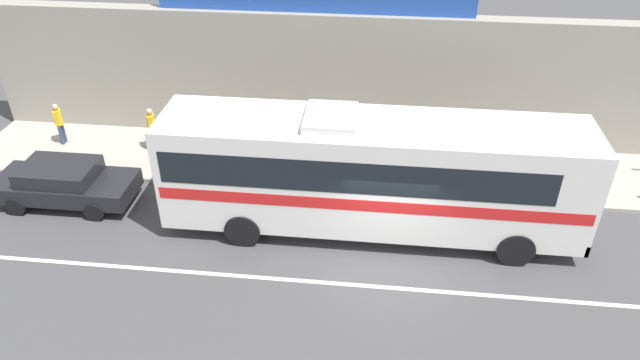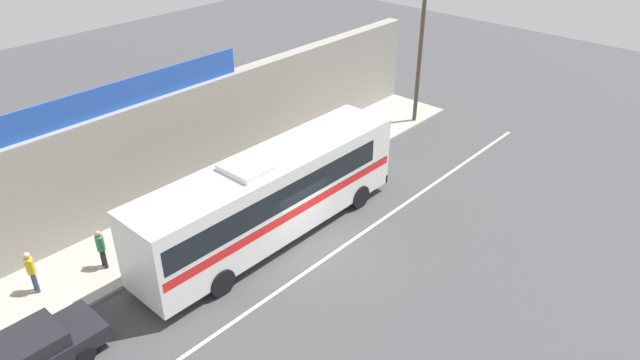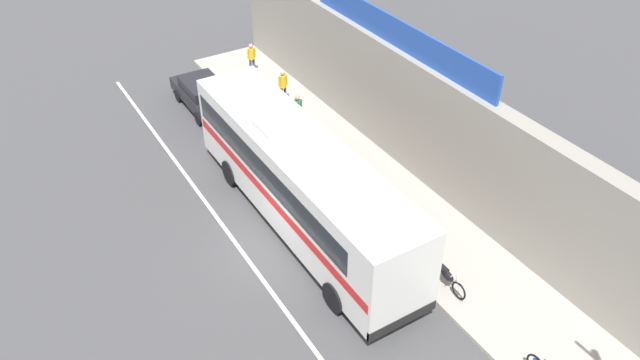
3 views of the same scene
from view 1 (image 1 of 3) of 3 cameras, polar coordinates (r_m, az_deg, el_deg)
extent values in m
plane|color=#444447|center=(16.29, 6.48, -8.57)|extent=(70.00, 70.00, 0.00)
cube|color=#A8A399|center=(20.44, 6.74, 1.26)|extent=(30.00, 3.60, 0.14)
cube|color=gray|center=(21.28, 7.22, 9.65)|extent=(30.00, 0.70, 4.80)
cube|color=silver|center=(15.69, 6.43, -10.49)|extent=(30.00, 0.14, 0.01)
cube|color=silver|center=(16.48, 5.13, 0.76)|extent=(11.97, 2.48, 3.10)
cube|color=black|center=(16.21, 3.54, 2.50)|extent=(10.53, 2.50, 0.96)
cube|color=red|center=(16.64, 5.08, -0.12)|extent=(11.73, 2.49, 0.36)
cube|color=black|center=(17.27, 25.33, 0.77)|extent=(0.04, 2.23, 1.40)
cube|color=black|center=(18.22, 23.97, -4.07)|extent=(0.12, 2.48, 0.36)
cube|color=silver|center=(15.71, 1.05, 6.18)|extent=(1.40, 1.73, 0.24)
cylinder|color=black|center=(18.68, 17.61, -1.97)|extent=(1.04, 0.32, 1.04)
cylinder|color=black|center=(16.88, 18.75, -6.42)|extent=(1.04, 0.32, 1.04)
cylinder|color=black|center=(18.61, -6.06, -0.54)|extent=(1.04, 0.32, 1.04)
cylinder|color=black|center=(16.80, -7.62, -4.85)|extent=(1.04, 0.32, 1.04)
cube|color=black|center=(20.04, -23.83, -0.53)|extent=(4.39, 1.78, 0.56)
cube|color=black|center=(19.83, -24.41, 0.74)|extent=(2.28, 1.60, 0.48)
cube|color=black|center=(19.44, -22.22, 0.51)|extent=(0.21, 1.49, 0.34)
cylinder|color=black|center=(20.23, -19.45, -0.17)|extent=(0.62, 0.20, 0.62)
cylinder|color=black|center=(19.01, -21.39, -2.93)|extent=(0.62, 0.20, 0.62)
cylinder|color=black|center=(21.42, -25.63, 0.25)|extent=(0.62, 0.20, 0.62)
cylinder|color=black|center=(20.27, -27.82, -2.30)|extent=(0.62, 0.20, 0.62)
torus|color=black|center=(20.13, 21.98, -0.46)|extent=(0.62, 0.06, 0.62)
torus|color=black|center=(19.80, 18.42, -0.24)|extent=(0.62, 0.06, 0.62)
cylinder|color=silver|center=(19.95, 21.94, 0.28)|extent=(0.34, 0.04, 0.65)
cylinder|color=silver|center=(19.76, 21.85, 1.07)|extent=(0.03, 0.56, 0.03)
ellipsoid|color=black|center=(19.88, 20.49, 0.07)|extent=(0.56, 0.22, 0.34)
cube|color=black|center=(19.74, 19.73, 0.42)|extent=(0.52, 0.20, 0.10)
ellipsoid|color=black|center=(19.74, 18.66, 0.09)|extent=(0.36, 0.14, 0.16)
cylinder|color=navy|center=(23.60, -24.02, 4.31)|extent=(0.13, 0.13, 0.77)
cylinder|color=navy|center=(23.46, -24.21, 4.09)|extent=(0.13, 0.13, 0.77)
cylinder|color=gold|center=(23.24, -24.48, 5.65)|extent=(0.30, 0.30, 0.58)
sphere|color=tan|center=(23.07, -24.72, 6.58)|extent=(0.21, 0.21, 0.21)
cylinder|color=gold|center=(23.39, -24.28, 5.95)|extent=(0.08, 0.08, 0.53)
cylinder|color=gold|center=(23.08, -24.72, 5.48)|extent=(0.08, 0.08, 0.53)
cylinder|color=navy|center=(21.95, -16.00, 3.94)|extent=(0.13, 0.13, 0.81)
cylinder|color=navy|center=(21.81, -16.16, 3.71)|extent=(0.13, 0.13, 0.81)
cylinder|color=gold|center=(21.56, -16.36, 5.46)|extent=(0.30, 0.30, 0.61)
sphere|color=tan|center=(21.37, -16.54, 6.52)|extent=(0.22, 0.22, 0.22)
cylinder|color=gold|center=(21.71, -16.19, 5.78)|extent=(0.08, 0.08, 0.56)
cylinder|color=gold|center=(21.38, -16.56, 5.29)|extent=(0.08, 0.08, 0.56)
cylinder|color=black|center=(20.77, -10.55, 2.93)|extent=(0.13, 0.13, 0.78)
cylinder|color=black|center=(20.62, -10.68, 2.68)|extent=(0.13, 0.13, 0.78)
cylinder|color=#2D7A4C|center=(20.36, -10.81, 4.47)|extent=(0.30, 0.30, 0.59)
sphere|color=tan|center=(20.17, -10.94, 5.54)|extent=(0.21, 0.21, 0.21)
cylinder|color=#2D7A4C|center=(20.52, -10.67, 4.81)|extent=(0.08, 0.08, 0.54)
cylinder|color=#2D7A4C|center=(20.18, -10.97, 4.27)|extent=(0.08, 0.08, 0.54)
camera|label=2|loc=(13.27, -92.83, 13.66)|focal=32.46mm
camera|label=3|loc=(16.37, 86.13, 19.91)|focal=34.44mm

